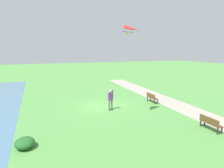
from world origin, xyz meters
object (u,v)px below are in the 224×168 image
Objects in this scene: flying_kite at (125,31)px; park_bench_far_walkway at (210,122)px; park_bench_near_walkway at (152,97)px; person_kite_flyer at (111,98)px; lakeside_shrub at (25,143)px.

park_bench_far_walkway is (-4.04, 4.07, -5.79)m from flying_kite.
park_bench_near_walkway is at bearing -145.98° from flying_kite.
person_kite_flyer is at bearing 9.34° from park_bench_near_walkway.
flying_kite is at bearing 96.24° from person_kite_flyer.
park_bench_far_walkway is at bearing 134.78° from flying_kite.
flying_kite is at bearing -45.22° from park_bench_far_walkway.
park_bench_far_walkway reaches higher than lakeside_shrub.
flying_kite reaches higher than person_kite_flyer.
flying_kite reaches higher than park_bench_far_walkway.
flying_kite is 8.15m from park_bench_far_walkway.
park_bench_far_walkway is 1.31× the size of lakeside_shrub.
flying_kite is 4.19× the size of lakeside_shrub.
person_kite_flyer reaches higher than park_bench_far_walkway.
park_bench_near_walkway is at bearing -170.66° from person_kite_flyer.
park_bench_near_walkway is 7.00m from park_bench_far_walkway.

